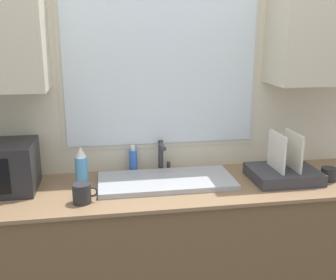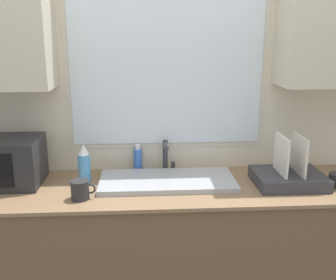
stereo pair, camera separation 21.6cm
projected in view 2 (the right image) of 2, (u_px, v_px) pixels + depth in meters
countertop at (170, 255)px, 2.38m from camera, size 2.48×0.64×0.90m
wall_back at (167, 93)px, 2.42m from camera, size 6.00×0.38×2.60m
sink_basin at (167, 181)px, 2.29m from camera, size 0.78×0.36×0.03m
faucet at (166, 154)px, 2.45m from camera, size 0.08×0.15×0.20m
microwave at (3, 162)px, 2.25m from camera, size 0.43×0.33×0.27m
dish_rack at (288, 176)px, 2.27m from camera, size 0.39×0.32×0.29m
spray_bottle at (84, 164)px, 2.29m from camera, size 0.07×0.07×0.23m
soap_bottle at (138, 160)px, 2.48m from camera, size 0.05×0.05×0.18m
mug_near_sink at (80, 190)px, 2.06m from camera, size 0.13×0.09×0.10m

